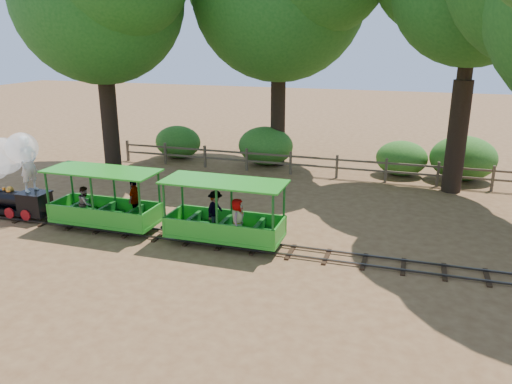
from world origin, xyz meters
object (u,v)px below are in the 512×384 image
(locomotive, at_px, (12,169))
(fence, at_px, (313,163))
(carriage_rear, at_px, (225,219))
(carriage_front, at_px, (107,206))

(locomotive, height_order, fence, locomotive)
(locomotive, relative_size, fence, 0.16)
(fence, bearing_deg, carriage_rear, -96.70)
(carriage_front, xyz_separation_m, fence, (4.79, 7.99, -0.18))
(carriage_rear, bearing_deg, fence, 83.30)
(locomotive, distance_m, carriage_rear, 7.41)
(carriage_front, distance_m, carriage_rear, 3.85)
(locomotive, height_order, carriage_front, locomotive)
(carriage_front, bearing_deg, fence, 59.08)
(locomotive, distance_m, fence, 11.52)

